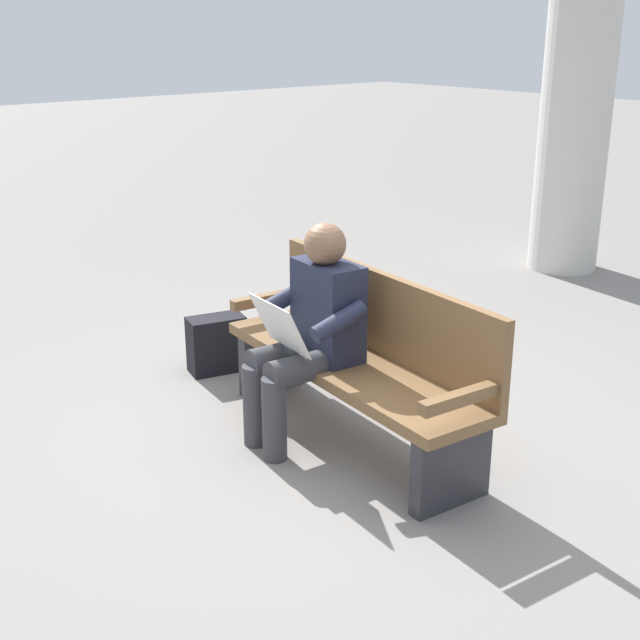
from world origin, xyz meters
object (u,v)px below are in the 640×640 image
(bench_near, at_px, (361,358))
(backpack, at_px, (216,344))
(support_pillar, at_px, (581,56))
(person_seated, at_px, (310,329))

(bench_near, height_order, backpack, bench_near)
(support_pillar, bearing_deg, bench_near, 108.76)
(bench_near, height_order, support_pillar, support_pillar)
(bench_near, bearing_deg, backpack, 9.90)
(person_seated, relative_size, backpack, 2.99)
(person_seated, bearing_deg, support_pillar, -67.82)
(support_pillar, bearing_deg, backpack, 89.71)
(bench_near, distance_m, backpack, 1.31)
(person_seated, bearing_deg, backpack, -0.66)
(person_seated, height_order, support_pillar, support_pillar)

